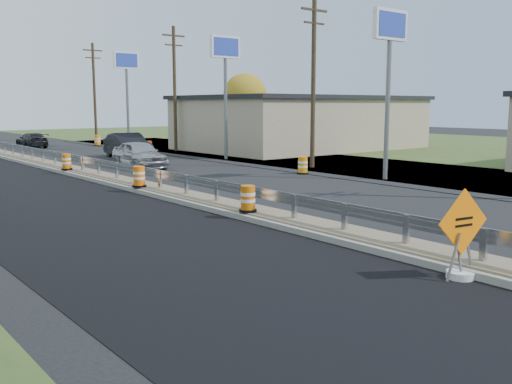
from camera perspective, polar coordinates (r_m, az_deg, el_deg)
ground at (r=18.49m, az=-0.38°, el=-2.35°), size 140.00×140.00×0.00m
grass_verge_far at (r=47.98m, az=20.79°, el=3.92°), size 40.00×120.00×0.03m
milled_overlay at (r=25.42m, az=-22.72°, el=0.02°), size 7.20×120.00×0.01m
median at (r=25.15m, az=-11.78°, el=0.67°), size 1.60×55.00×0.23m
guardrail at (r=25.96m, az=-12.83°, el=2.25°), size 0.10×46.15×0.72m
retail_building_near at (r=47.05m, az=4.55°, el=6.98°), size 18.50×12.50×4.27m
pylon_sign_south at (r=27.91m, az=13.23°, el=14.50°), size 2.20×0.30×7.90m
pylon_sign_mid at (r=37.36m, az=-3.10°, el=13.19°), size 2.20×0.30×7.90m
pylon_sign_north at (r=49.37m, az=-12.84°, el=11.89°), size 2.20×0.30×7.90m
utility_pole_smid at (r=32.55m, az=5.75°, el=11.10°), size 1.90×0.26×9.40m
utility_pole_nmid at (r=44.51m, az=-8.14°, el=10.40°), size 1.90×0.26×9.40m
utility_pole_north at (r=57.90m, az=-15.86°, el=9.75°), size 1.90×0.26×9.40m
tree_far_yellow at (r=60.95m, az=-1.11°, el=9.63°), size 4.62×4.62×6.86m
caution_sign at (r=12.46m, az=19.83°, el=-6.07°), size 1.35×0.57×1.88m
barrel_median_near at (r=17.82m, az=-0.82°, el=-0.72°), size 0.56×0.56×0.83m
barrel_median_mid at (r=23.72m, az=-11.61°, el=1.48°), size 0.58×0.58×0.85m
barrel_median_far at (r=31.02m, az=-18.42°, el=2.85°), size 0.56×0.56×0.82m
barrel_shoulder_near at (r=29.62m, az=4.70°, el=2.64°), size 0.61×0.61×0.90m
barrel_shoulder_mid at (r=41.82m, az=-10.73°, el=4.33°), size 0.67×0.67×0.98m
barrel_shoulder_far at (r=51.92m, az=-15.57°, el=4.97°), size 0.64×0.64×0.94m
car_silver at (r=32.94m, az=-11.58°, el=3.70°), size 2.10×4.66×1.55m
car_dark_mid at (r=39.35m, az=-12.70°, el=4.55°), size 2.34×5.30×1.69m
car_dark_far at (r=51.53m, az=-21.49°, el=4.85°), size 1.85×4.32×1.24m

